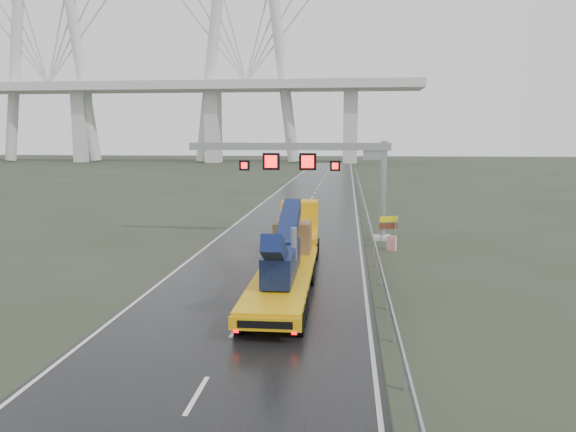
# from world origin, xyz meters

# --- Properties ---
(ground) EXTENTS (400.00, 400.00, 0.00)m
(ground) POSITION_xyz_m (0.00, 0.00, 0.00)
(ground) COLOR #2B3323
(ground) RESTS_ON ground
(road) EXTENTS (11.00, 200.00, 0.02)m
(road) POSITION_xyz_m (0.00, 40.00, 0.01)
(road) COLOR black
(road) RESTS_ON ground
(guardrail) EXTENTS (0.20, 140.00, 1.40)m
(guardrail) POSITION_xyz_m (6.10, 30.00, 0.70)
(guardrail) COLOR gray
(guardrail) RESTS_ON ground
(sign_gantry) EXTENTS (14.90, 1.20, 7.42)m
(sign_gantry) POSITION_xyz_m (2.10, 17.99, 5.61)
(sign_gantry) COLOR silver
(sign_gantry) RESTS_ON ground
(heavy_haul_truck) EXTENTS (2.75, 17.62, 4.13)m
(heavy_haul_truck) POSITION_xyz_m (1.32, 6.47, 1.60)
(heavy_haul_truck) COLOR #E0B30C
(heavy_haul_truck) RESTS_ON ground
(exit_sign_pair) EXTENTS (1.24, 0.55, 2.26)m
(exit_sign_pair) POSITION_xyz_m (7.10, 14.65, 1.58)
(exit_sign_pair) COLOR #94979C
(exit_sign_pair) RESTS_ON ground
(striped_barrier) EXTENTS (0.65, 0.49, 0.98)m
(striped_barrier) POSITION_xyz_m (7.28, 14.00, 0.49)
(striped_barrier) COLOR red
(striped_barrier) RESTS_ON ground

